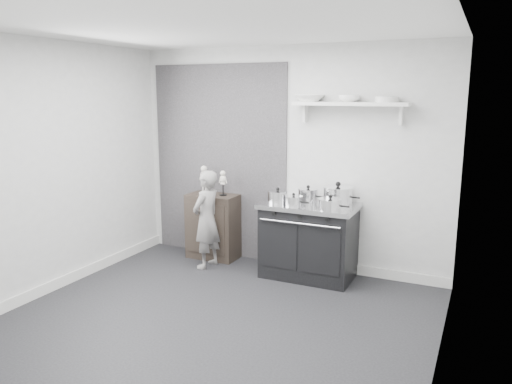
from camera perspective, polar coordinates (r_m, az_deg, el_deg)
ground at (r=4.96m, az=-4.59°, el=-14.32°), size 4.00×4.00×0.00m
room_shell at (r=4.68m, az=-4.95°, el=5.06°), size 4.02×3.62×2.71m
wall_shelf at (r=5.74m, az=10.72°, el=9.76°), size 1.30×0.26×0.24m
stove at (r=5.90m, az=6.04°, el=-5.48°), size 1.10×0.69×0.88m
side_cabinet at (r=6.57m, az=-4.87°, el=-3.90°), size 0.65×0.38×0.85m
child at (r=6.17m, az=-5.66°, el=-3.13°), size 0.34×0.48×1.22m
pot_front_left at (r=5.80m, az=2.51°, el=-0.54°), size 0.32×0.24×0.18m
pot_back_left at (r=5.89m, az=5.98°, el=-0.34°), size 0.33×0.24×0.20m
pot_back_right at (r=5.80m, az=9.33°, el=-0.36°), size 0.43×0.34×0.26m
pot_front_right at (r=5.50m, az=8.47°, el=-1.39°), size 0.34×0.26×0.17m
pot_front_center at (r=5.66m, az=4.32°, el=-1.00°), size 0.29×0.20×0.15m
skeleton_full at (r=6.50m, az=-5.96°, el=1.65°), size 0.12×0.08×0.42m
skeleton_torso at (r=6.37m, az=-3.79°, el=1.24°), size 0.10×0.07×0.37m
bowl_large at (r=5.87m, az=6.14°, el=10.62°), size 0.33×0.33×0.08m
bowl_small at (r=5.73m, az=10.60°, el=10.46°), size 0.24×0.24×0.08m
plate_stack at (r=5.64m, az=14.70°, el=10.20°), size 0.25×0.25×0.06m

